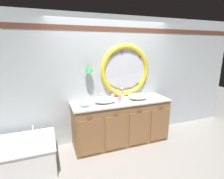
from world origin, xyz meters
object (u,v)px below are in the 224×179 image
object	(u,v)px
sink_basin_left	(105,100)
toothbrush_holder_left	(112,96)
bathtub	(5,157)
toothbrush_holder_right	(122,96)
soap_dispenser	(119,98)
folded_hand_towel	(85,106)
sink_basin_right	(138,96)

from	to	relation	value
sink_basin_left	toothbrush_holder_left	xyz separation A→B (m)	(0.25, 0.25, -0.01)
bathtub	sink_basin_left	xyz separation A→B (m)	(1.74, 0.22, 0.68)
toothbrush_holder_right	soap_dispenser	xyz separation A→B (m)	(-0.13, -0.16, 0.02)
soap_dispenser	folded_hand_towel	xyz separation A→B (m)	(-0.72, -0.07, -0.06)
bathtub	sink_basin_left	size ratio (longest dim) A/B	3.63
toothbrush_holder_right	soap_dispenser	world-z (taller)	toothbrush_holder_right
toothbrush_holder_right	folded_hand_towel	size ratio (longest dim) A/B	1.55
bathtub	toothbrush_holder_right	bearing A→B (deg)	9.90
soap_dispenser	toothbrush_holder_left	bearing A→B (deg)	102.30
bathtub	sink_basin_right	world-z (taller)	sink_basin_right
sink_basin_right	soap_dispenser	bearing A→B (deg)	-179.37
folded_hand_towel	toothbrush_holder_right	bearing A→B (deg)	15.61
sink_basin_right	toothbrush_holder_left	size ratio (longest dim) A/B	1.74
toothbrush_holder_left	toothbrush_holder_right	bearing A→B (deg)	-24.96
sink_basin_right	toothbrush_holder_right	xyz separation A→B (m)	(-0.28, 0.16, -0.01)
bathtub	soap_dispenser	xyz separation A→B (m)	(2.04, 0.22, 0.69)
toothbrush_holder_right	soap_dispenser	size ratio (longest dim) A/B	1.33
sink_basin_left	folded_hand_towel	xyz separation A→B (m)	(-0.41, -0.08, -0.05)
sink_basin_left	bathtub	bearing A→B (deg)	-172.77
sink_basin_left	soap_dispenser	world-z (taller)	soap_dispenser
bathtub	folded_hand_towel	distance (m)	1.47
sink_basin_right	soap_dispenser	world-z (taller)	soap_dispenser
sink_basin_left	folded_hand_towel	bearing A→B (deg)	-169.27
soap_dispenser	bathtub	bearing A→B (deg)	-173.97
toothbrush_holder_right	soap_dispenser	distance (m)	0.21
bathtub	soap_dispenser	bearing A→B (deg)	6.03
sink_basin_right	soap_dispenser	distance (m)	0.42
toothbrush_holder_left	folded_hand_towel	bearing A→B (deg)	-153.88
toothbrush_holder_left	soap_dispenser	bearing A→B (deg)	-77.70
bathtub	toothbrush_holder_left	world-z (taller)	toothbrush_holder_left
sink_basin_right	folded_hand_towel	world-z (taller)	sink_basin_right
sink_basin_left	sink_basin_right	distance (m)	0.72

